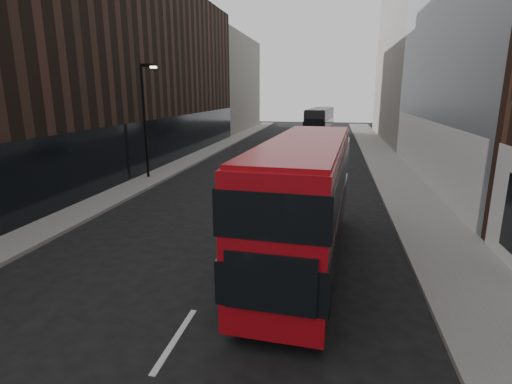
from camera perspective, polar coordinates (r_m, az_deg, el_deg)
The scene contains 12 objects.
sidewalk_right at distance 31.30m, azimuth 18.39°, elevation 3.45°, with size 3.00×80.00×0.15m, color slate.
sidewalk_left at distance 33.03m, azimuth -9.38°, elevation 4.52°, with size 2.00×80.00×0.15m, color slate.
building_modern_block at distance 28.11m, azimuth 29.80°, elevation 21.41°, with size 5.03×22.00×20.00m.
building_victorian at distance 50.36m, azimuth 21.11°, elevation 18.01°, with size 6.50×24.00×21.00m.
building_left_mid at distance 38.54m, azimuth -12.25°, elevation 16.09°, with size 5.00×24.00×14.00m, color black.
building_left_far at distance 59.43m, azimuth -3.71°, elevation 15.11°, with size 5.00×20.00×13.00m, color slate.
street_lamp at distance 26.26m, azimuth -15.52°, elevation 10.77°, with size 1.06×0.22×7.00m.
red_bus at distance 12.78m, azimuth 6.91°, elevation -0.66°, with size 3.02×10.24×4.09m.
grey_bus at distance 51.42m, azimuth 9.10°, elevation 9.93°, with size 3.45×10.85×3.46m.
car_a at distance 19.81m, azimuth 2.51°, elevation 0.22°, with size 1.75×4.34×1.48m, color black.
car_b at distance 24.26m, azimuth 6.42°, elevation 2.58°, with size 1.43×4.10×1.35m, color gray.
car_c at distance 30.65m, azimuth 10.21°, elevation 4.77°, with size 1.74×4.27×1.24m, color black.
Camera 1 is at (3.33, -5.54, 5.52)m, focal length 28.00 mm.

